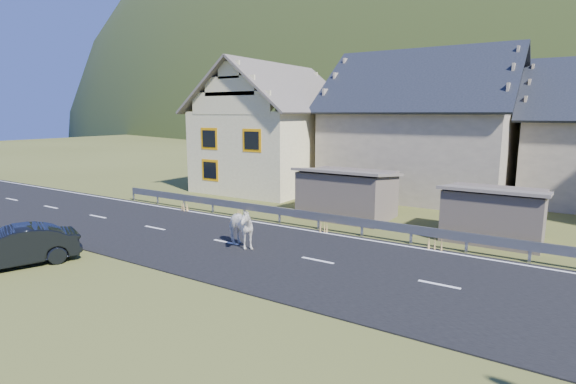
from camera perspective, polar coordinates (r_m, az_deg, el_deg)
The scene contains 12 objects.
ground at distance 15.29m, azimuth 3.78°, elevation -8.80°, with size 160.00×160.00×0.00m, color #3D4018.
road at distance 15.28m, azimuth 3.78°, elevation -8.73°, with size 60.00×7.00×0.04m, color black.
lane_markings at distance 15.27m, azimuth 3.79°, elevation -8.64°, with size 60.00×6.60×0.01m, color silver.
guardrail at distance 18.31m, azimuth 9.40°, elevation -3.90°, with size 28.10×0.09×0.75m.
shed_left at distance 21.52m, azimuth 7.53°, elevation -0.31°, with size 4.30×3.30×2.40m, color #60554A.
shed_right at distance 19.26m, azimuth 24.65°, elevation -2.67°, with size 3.80×2.90×2.20m, color #60554A.
house_cream at distance 29.96m, azimuth -1.84°, elevation 8.92°, with size 7.80×9.80×8.30m.
house_stone_a at distance 28.81m, azimuth 16.85°, elevation 9.01°, with size 10.80×9.80×8.90m.
mountain at distance 194.31m, azimuth 31.79°, elevation 1.14°, with size 440.00×280.00×260.00m, color #263212.
conifer_patch at distance 137.45m, azimuth 5.96°, elevation 10.41°, with size 76.00×50.00×28.00m, color black.
horse at distance 16.61m, azimuth -6.32°, elevation -4.41°, with size 1.81×0.82×1.53m, color white.
car at distance 17.10m, azimuth -31.58°, elevation -6.00°, with size 1.36×3.91×1.29m, color black.
Camera 1 is at (6.95, -12.69, 4.93)m, focal length 28.00 mm.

